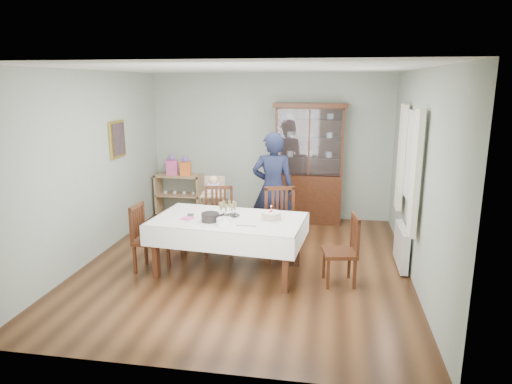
% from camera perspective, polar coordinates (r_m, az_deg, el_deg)
% --- Properties ---
extents(floor, '(5.00, 5.00, 0.00)m').
position_cam_1_polar(floor, '(6.58, -1.28, -9.05)').
color(floor, '#593319').
rests_on(floor, ground).
extents(room_shell, '(5.00, 5.00, 5.00)m').
position_cam_1_polar(room_shell, '(6.65, -0.50, 6.43)').
color(room_shell, '#9EAA99').
rests_on(room_shell, floor).
extents(dining_table, '(2.10, 1.33, 0.76)m').
position_cam_1_polar(dining_table, '(6.23, -3.42, -6.62)').
color(dining_table, '#4A2212').
rests_on(dining_table, floor).
extents(china_cabinet, '(1.30, 0.48, 2.18)m').
position_cam_1_polar(china_cabinet, '(8.36, 6.65, 3.76)').
color(china_cabinet, '#4A2212').
rests_on(china_cabinet, floor).
extents(sideboard, '(0.90, 0.38, 0.80)m').
position_cam_1_polar(sideboard, '(9.00, -9.58, -0.34)').
color(sideboard, tan).
rests_on(sideboard, floor).
extents(picture_frame, '(0.04, 0.48, 0.58)m').
position_cam_1_polar(picture_frame, '(7.61, -16.94, 6.33)').
color(picture_frame, gold).
rests_on(picture_frame, room_shell).
extents(window, '(0.04, 1.02, 1.22)m').
position_cam_1_polar(window, '(6.44, 19.03, 4.06)').
color(window, white).
rests_on(window, room_shell).
extents(curtain_left, '(0.07, 0.30, 1.55)m').
position_cam_1_polar(curtain_left, '(5.84, 19.33, 2.14)').
color(curtain_left, silver).
rests_on(curtain_left, room_shell).
extents(curtain_right, '(0.07, 0.30, 1.55)m').
position_cam_1_polar(curtain_right, '(7.05, 17.69, 4.10)').
color(curtain_right, silver).
rests_on(curtain_right, room_shell).
extents(radiator, '(0.10, 0.80, 0.55)m').
position_cam_1_polar(radiator, '(6.73, 17.71, -6.46)').
color(radiator, white).
rests_on(radiator, floor).
extents(chair_far_left, '(0.53, 0.53, 1.00)m').
position_cam_1_polar(chair_far_left, '(6.94, -4.68, -5.27)').
color(chair_far_left, '#4A2212').
rests_on(chair_far_left, floor).
extents(chair_far_right, '(0.57, 0.57, 1.04)m').
position_cam_1_polar(chair_far_right, '(6.70, 3.14, -5.81)').
color(chair_far_right, '#4A2212').
rests_on(chair_far_right, floor).
extents(chair_end_left, '(0.43, 0.43, 0.92)m').
position_cam_1_polar(chair_end_left, '(6.48, -13.06, -7.18)').
color(chair_end_left, '#4A2212').
rests_on(chair_end_left, floor).
extents(chair_end_right, '(0.47, 0.47, 0.91)m').
position_cam_1_polar(chair_end_right, '(6.00, 10.51, -8.80)').
color(chair_end_right, '#4A2212').
rests_on(chair_end_right, floor).
extents(woman, '(0.68, 0.46, 1.80)m').
position_cam_1_polar(woman, '(7.17, 2.13, 0.41)').
color(woman, black).
rests_on(woman, floor).
extents(high_chair, '(0.50, 0.50, 1.04)m').
position_cam_1_polar(high_chair, '(7.63, -5.21, -2.65)').
color(high_chair, black).
rests_on(high_chair, floor).
extents(champagne_tray, '(0.33, 0.33, 0.20)m').
position_cam_1_polar(champagne_tray, '(6.17, -3.54, -2.54)').
color(champagne_tray, silver).
rests_on(champagne_tray, dining_table).
extents(birthday_cake, '(0.30, 0.30, 0.20)m').
position_cam_1_polar(birthday_cake, '(6.01, 1.89, -3.04)').
color(birthday_cake, white).
rests_on(birthday_cake, dining_table).
extents(plate_stack_dark, '(0.26, 0.26, 0.11)m').
position_cam_1_polar(plate_stack_dark, '(5.99, -5.75, -3.15)').
color(plate_stack_dark, black).
rests_on(plate_stack_dark, dining_table).
extents(plate_stack_white, '(0.21, 0.21, 0.09)m').
position_cam_1_polar(plate_stack_white, '(5.82, -3.97, -3.73)').
color(plate_stack_white, white).
rests_on(plate_stack_white, dining_table).
extents(napkin_stack, '(0.17, 0.17, 0.02)m').
position_cam_1_polar(napkin_stack, '(6.13, -8.55, -3.27)').
color(napkin_stack, '#DF5296').
rests_on(napkin_stack, dining_table).
extents(cutlery, '(0.14, 0.18, 0.01)m').
position_cam_1_polar(cutlery, '(6.29, -8.53, -2.87)').
color(cutlery, silver).
rests_on(cutlery, dining_table).
extents(cake_knife, '(0.27, 0.03, 0.01)m').
position_cam_1_polar(cake_knife, '(5.77, -1.23, -4.24)').
color(cake_knife, silver).
rests_on(cake_knife, dining_table).
extents(gift_bag_pink, '(0.23, 0.17, 0.39)m').
position_cam_1_polar(gift_bag_pink, '(8.90, -10.47, 3.23)').
color(gift_bag_pink, '#DF5296').
rests_on(gift_bag_pink, sideboard).
extents(gift_bag_orange, '(0.21, 0.16, 0.36)m').
position_cam_1_polar(gift_bag_orange, '(8.81, -8.82, 3.12)').
color(gift_bag_orange, orange).
rests_on(gift_bag_orange, sideboard).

